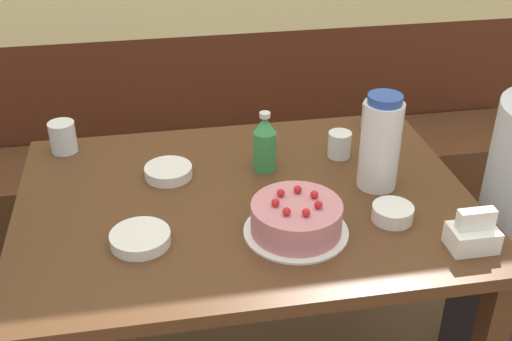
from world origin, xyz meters
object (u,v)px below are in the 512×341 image
Objects in this scene: bowl_soup_white at (168,172)px; water_pitcher at (380,142)px; bowl_side_dish at (393,213)px; glass_tumbler_short at (63,137)px; bowl_rice_small at (140,238)px; glass_water_tall at (339,144)px; soju_bottle at (265,143)px; birthday_cake at (296,219)px; glass_shot_small at (374,116)px; napkin_holder at (473,234)px; bench_seat at (214,197)px.

water_pitcher is at bearing -14.47° from bowl_soup_white.
bowl_side_dish is 0.98m from glass_tumbler_short.
bowl_rice_small is 1.55× the size of glass_tumbler_short.
water_pitcher is 3.48× the size of glass_water_tall.
bowl_rice_small is at bearing -140.23° from soju_bottle.
soju_bottle is at bearing 93.02° from birthday_cake.
glass_water_tall is at bearing 96.22° from bowl_side_dish.
glass_shot_small is (0.16, 0.16, 0.00)m from glass_water_tall.
bowl_rice_small is 1.76× the size of glass_shot_small.
birthday_cake is at bearing -42.03° from glass_tumbler_short.
bowl_rice_small is (-0.08, -0.30, -0.00)m from bowl_soup_white.
water_pitcher is at bearing -107.75° from glass_shot_small.
birthday_cake is at bearing -146.06° from water_pitcher.
napkin_holder is 0.76× the size of bowl_rice_small.
glass_shot_small is (0.47, -0.50, 0.56)m from bench_seat.
birthday_cake is 3.36× the size of glass_water_tall.
water_pitcher reaches higher than bowl_rice_small.
glass_shot_small is (0.66, 0.19, 0.03)m from bowl_soup_white.
bench_seat is 0.89m from bowl_soup_white.
bowl_rice_small is at bearing -105.71° from bowl_soup_white.
birthday_cake is at bearing -121.15° from glass_water_tall.
soju_bottle is at bearing -153.72° from glass_shot_small.
soju_bottle is at bearing 39.77° from bowl_rice_small.
water_pitcher reaches higher than birthday_cake.
glass_shot_small reaches higher than bowl_soup_white.
soju_bottle is 1.89× the size of glass_tumbler_short.
bowl_side_dish is 0.51m from glass_shot_small.
water_pitcher is 3.25× the size of glass_shot_small.
napkin_holder is (0.41, -0.45, -0.04)m from soju_bottle.
glass_water_tall is at bearing -135.13° from glass_shot_small.
birthday_cake is at bearing -126.09° from glass_shot_small.
glass_tumbler_short is (-0.98, 0.66, 0.01)m from napkin_holder.
glass_water_tall is 0.93× the size of glass_shot_small.
water_pitcher is 1.51× the size of soju_bottle.
birthday_cake is at bearing 161.47° from napkin_holder.
water_pitcher is 2.01× the size of bowl_soup_white.
bowl_side_dish is at bearing -70.82° from bench_seat.
bowl_side_dish is at bearing -31.73° from glass_tumbler_short.
water_pitcher is 2.42× the size of napkin_holder.
napkin_holder is at bearing -45.21° from bowl_side_dish.
glass_water_tall is at bearing 29.38° from bowl_rice_small.
bowl_soup_white reaches higher than bench_seat.
bowl_soup_white is (-0.29, 0.32, -0.02)m from birthday_cake.
soju_bottle is at bearing 130.93° from bowl_side_dish.
bench_seat is 28.69× the size of glass_tumbler_short.
water_pitcher is at bearing -22.25° from glass_tumbler_short.
soju_bottle is 0.61m from napkin_holder.
bowl_rice_small is 1.89× the size of glass_water_tall.
bowl_rice_small is at bearing 168.68° from napkin_holder.
water_pitcher is 0.20m from glass_water_tall.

